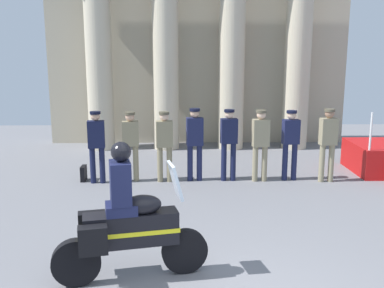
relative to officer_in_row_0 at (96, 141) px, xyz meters
name	(u,v)px	position (x,y,z in m)	size (l,w,h in m)	color
colonnade_backdrop	(198,30)	(2.48, 4.27, 2.67)	(9.73, 1.64, 6.82)	#B6AB91
officer_in_row_0	(96,141)	(0.00, 0.00, 0.00)	(0.40, 0.26, 1.68)	#141938
officer_in_row_1	(131,141)	(0.77, 0.14, -0.02)	(0.40, 0.26, 1.65)	#847A5B
officer_in_row_2	(164,141)	(1.56, 0.07, -0.01)	(0.40, 0.26, 1.66)	#847A5B
officer_in_row_3	(195,139)	(2.26, 0.15, 0.02)	(0.40, 0.26, 1.72)	#191E42
officer_in_row_4	(229,139)	(3.06, 0.14, 0.01)	(0.40, 0.26, 1.70)	#141938
officer_in_row_5	(261,140)	(3.80, 0.07, 0.01)	(0.40, 0.26, 1.69)	gray
officer_in_row_6	(291,139)	(4.52, 0.15, 0.00)	(0.40, 0.26, 1.67)	#191E42
officer_in_row_7	(328,139)	(5.35, 0.00, 0.03)	(0.40, 0.26, 1.73)	gray
motorcycle_with_rider	(126,224)	(1.23, -4.53, -0.20)	(2.07, 0.83, 1.90)	black
briefcase_on_ground	(84,173)	(-0.37, 0.18, -0.81)	(0.10, 0.32, 0.36)	black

